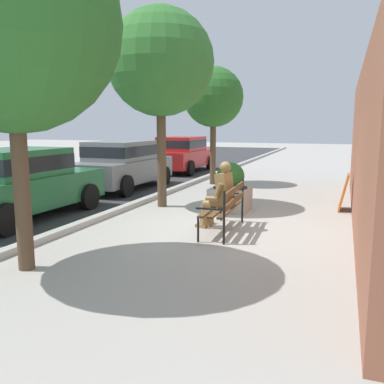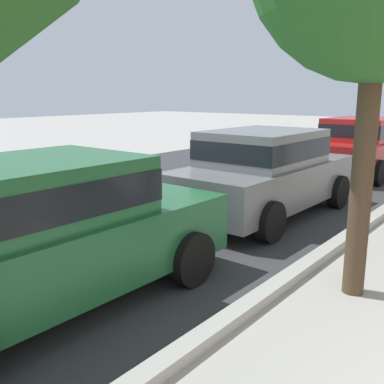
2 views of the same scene
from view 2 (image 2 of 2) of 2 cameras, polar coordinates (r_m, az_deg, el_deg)
curb_stone at (r=4.31m, az=3.87°, el=-16.90°), size 60.00×0.20×0.12m
parked_car_green at (r=4.70m, az=-19.26°, el=-4.66°), size 4.12×1.96×1.56m
parked_car_grey at (r=8.02m, az=9.46°, el=2.84°), size 4.12×1.96×1.56m
parked_car_red at (r=12.91m, az=21.29°, el=5.82°), size 4.12×1.96×1.56m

